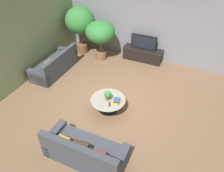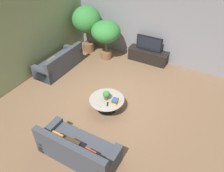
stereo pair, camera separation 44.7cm
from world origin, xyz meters
name	(u,v)px [view 1 (the left image)]	position (x,y,z in m)	size (l,w,h in m)	color
ground_plane	(108,100)	(0.00, 0.00, 0.00)	(24.00, 24.00, 0.00)	brown
back_wall_stone	(143,22)	(0.00, 3.26, 1.50)	(7.40, 0.12, 3.00)	gray
side_wall_left	(24,38)	(-3.26, 0.20, 1.50)	(0.12, 7.40, 3.00)	gray
media_console	(143,54)	(0.21, 2.94, 0.27)	(1.63, 0.50, 0.52)	black
television	(144,42)	(0.21, 2.94, 0.81)	(1.05, 0.13, 0.58)	black
coffee_table	(108,102)	(0.18, -0.39, 0.29)	(1.07, 1.07, 0.41)	black
couch_by_wall	(55,65)	(-2.56, 0.70, 0.29)	(0.84, 2.03, 0.84)	#3D424C
couch_near_entry	(85,152)	(0.43, -2.21, 0.29)	(2.00, 0.84, 0.84)	#3D424C
potted_palm_tall	(80,22)	(-2.45, 2.51, 1.37)	(1.20, 1.20, 1.99)	brown
potted_palm_corner	(100,33)	(-1.44, 2.36, 1.13)	(1.18, 1.18, 1.62)	brown
potted_plant_tabletop	(108,95)	(0.17, -0.38, 0.57)	(0.22, 0.22, 0.29)	brown
book_stack	(117,101)	(0.47, -0.38, 0.46)	(0.24, 0.30, 0.11)	gold
remote_black	(110,104)	(0.32, -0.58, 0.42)	(0.04, 0.16, 0.02)	black
remote_silver	(101,106)	(0.14, -0.75, 0.42)	(0.04, 0.16, 0.02)	gray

